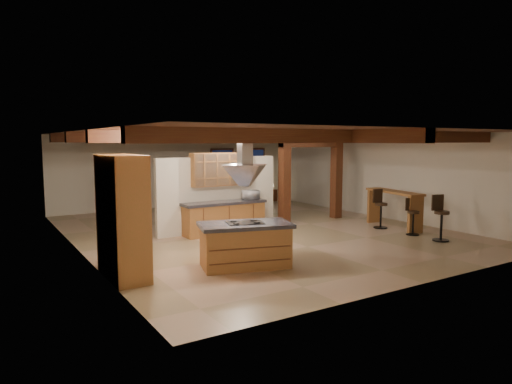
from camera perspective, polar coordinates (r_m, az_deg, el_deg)
ground at (r=13.67m, az=-0.03°, el=-4.84°), size 12.00×12.00×0.00m
room_walls at (r=13.43m, az=-0.03°, el=2.63°), size 12.00×12.00×12.00m
ceiling_beams at (r=13.41m, az=-0.03°, el=6.81°), size 10.00×12.00×0.28m
timber_posts at (r=15.29m, az=6.96°, el=2.98°), size 2.50×0.30×2.90m
partition_wall at (r=13.44m, az=-4.78°, el=-0.30°), size 3.80×0.18×2.20m
pantry_cabinet at (r=9.23m, az=-16.36°, el=-2.99°), size 0.67×1.60×2.40m
back_counter at (r=13.18m, az=-3.98°, el=-3.17°), size 2.50×0.66×0.94m
upper_display_cabinet at (r=13.21m, az=-4.44°, el=2.85°), size 1.80×0.36×0.95m
range_hood at (r=9.51m, az=-1.38°, el=1.09°), size 1.10×1.10×1.40m
back_windows at (r=19.97m, az=-2.20°, el=3.05°), size 2.70×0.07×1.70m
framed_art at (r=18.22m, az=-14.05°, el=3.17°), size 0.65×0.05×0.85m
recessed_cans at (r=10.49m, az=-6.28°, el=7.49°), size 3.16×2.46×0.03m
kitchen_island at (r=9.72m, az=-1.36°, el=-6.57°), size 2.13×1.52×0.96m
dining_table at (r=16.60m, az=-3.34°, el=-1.77°), size 1.78×1.02×0.62m
sofa at (r=19.04m, az=-2.45°, el=-0.69°), size 2.33×1.42×0.64m
microwave at (r=13.54m, az=-0.64°, el=-0.34°), size 0.55×0.44×0.27m
bar_counter at (r=14.66m, az=16.85°, el=-1.30°), size 0.93×2.23×1.14m
side_table at (r=20.35m, az=1.87°, el=-0.40°), size 0.46×0.46×0.51m
table_lamp at (r=20.30m, az=1.88°, el=0.95°), size 0.27×0.27×0.32m
bar_stool_a at (r=13.14m, az=22.06°, el=-3.00°), size 0.44×0.46×1.23m
bar_stool_b at (r=13.72m, az=18.97°, el=-2.90°), size 0.38×0.39×1.04m
bar_stool_c at (r=14.48m, az=15.25°, el=-2.01°), size 0.41×0.42×1.18m
dining_chairs at (r=16.56m, az=-3.35°, el=-0.70°), size 1.99×1.99×1.22m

